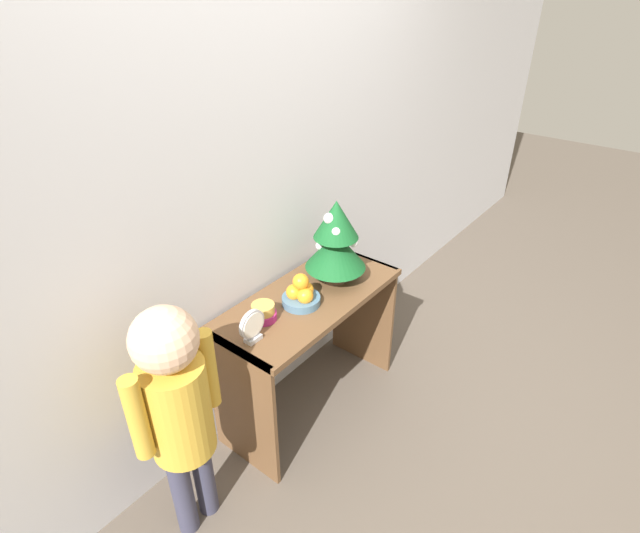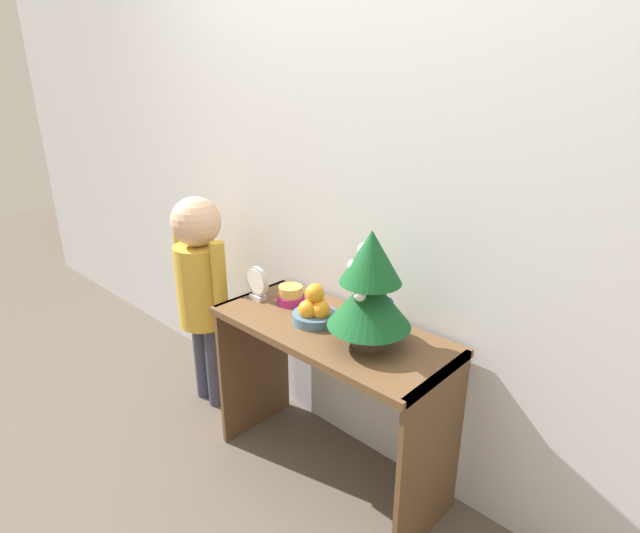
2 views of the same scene
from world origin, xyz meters
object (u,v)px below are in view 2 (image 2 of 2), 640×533
at_px(mini_tree, 370,287).
at_px(singing_bowl, 291,295).
at_px(desk_clock, 257,284).
at_px(fruit_bowl, 315,310).
at_px(child_figure, 201,278).

height_order(mini_tree, singing_bowl, mini_tree).
bearing_deg(mini_tree, desk_clock, -178.36).
xyz_separation_m(mini_tree, fruit_bowl, (-0.26, -0.00, -0.17)).
bearing_deg(fruit_bowl, child_figure, -177.59).
relative_size(mini_tree, desk_clock, 2.86).
height_order(desk_clock, child_figure, child_figure).
bearing_deg(singing_bowl, child_figure, -171.09).
relative_size(singing_bowl, desk_clock, 0.79).
relative_size(singing_bowl, child_figure, 0.11).
height_order(fruit_bowl, child_figure, child_figure).
distance_m(mini_tree, singing_bowl, 0.50).
distance_m(fruit_bowl, desk_clock, 0.33).
distance_m(mini_tree, fruit_bowl, 0.31).
xyz_separation_m(fruit_bowl, child_figure, (-0.74, -0.03, -0.06)).
height_order(fruit_bowl, desk_clock, fruit_bowl).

